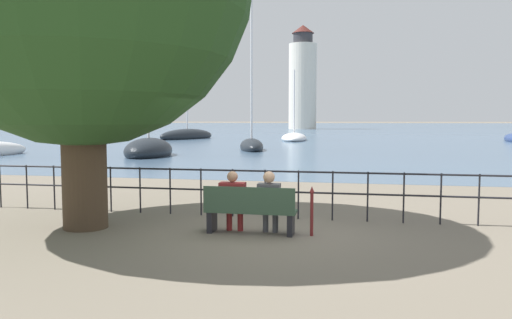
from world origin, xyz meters
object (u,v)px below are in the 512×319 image
at_px(park_bench, 250,211).
at_px(seated_person_right, 269,199).
at_px(harbor_lighthouse, 303,81).
at_px(seated_person_left, 233,198).
at_px(sailboat_0, 252,145).
at_px(sailboat_2, 294,138).
at_px(sailboat_3, 187,136).
at_px(sailboat_4, 149,150).
at_px(closed_umbrella, 312,208).

distance_m(park_bench, seated_person_right, 0.42).
distance_m(park_bench, harbor_lighthouse, 104.72).
xyz_separation_m(seated_person_left, sailboat_0, (-4.87, 25.24, -0.31)).
relative_size(park_bench, sailboat_2, 0.19).
height_order(sailboat_2, sailboat_3, sailboat_3).
bearing_deg(sailboat_3, seated_person_left, -51.14).
xyz_separation_m(seated_person_left, harbor_lighthouse, (-9.38, 103.68, 10.12)).
bearing_deg(seated_person_right, park_bench, -167.36).
relative_size(sailboat_0, harbor_lighthouse, 0.48).
xyz_separation_m(park_bench, seated_person_right, (0.35, 0.08, 0.23)).
bearing_deg(sailboat_3, seated_person_right, -50.33).
distance_m(park_bench, sailboat_4, 20.90).
bearing_deg(sailboat_3, closed_umbrella, -49.43).
relative_size(sailboat_3, harbor_lighthouse, 0.43).
xyz_separation_m(sailboat_0, sailboat_3, (-10.99, 18.09, 0.01)).
distance_m(seated_person_right, sailboat_2, 42.36).
bearing_deg(park_bench, closed_umbrella, 3.52).
bearing_deg(sailboat_0, harbor_lighthouse, 78.33).
bearing_deg(sailboat_0, seated_person_right, -92.54).
relative_size(seated_person_left, sailboat_0, 0.11).
relative_size(closed_umbrella, harbor_lighthouse, 0.04).
bearing_deg(seated_person_right, sailboat_4, 119.31).
bearing_deg(closed_umbrella, seated_person_right, 179.44).
distance_m(closed_umbrella, sailboat_4, 21.41).
distance_m(seated_person_right, closed_umbrella, 0.80).
distance_m(park_bench, sailboat_0, 25.85).
xyz_separation_m(park_bench, seated_person_left, (-0.35, 0.08, 0.22)).
distance_m(seated_person_left, sailboat_0, 25.71).
bearing_deg(sailboat_3, park_bench, -50.77).
distance_m(closed_umbrella, harbor_lighthouse, 104.75).
height_order(seated_person_left, sailboat_4, sailboat_4).
bearing_deg(park_bench, seated_person_left, 167.59).
relative_size(sailboat_2, harbor_lighthouse, 0.39).
bearing_deg(sailboat_0, park_bench, -93.33).
height_order(park_bench, sailboat_0, sailboat_0).
relative_size(seated_person_left, sailboat_3, 0.12).
xyz_separation_m(closed_umbrella, sailboat_3, (-17.34, 43.34, -0.17)).
relative_size(seated_person_left, closed_umbrella, 1.27).
bearing_deg(sailboat_4, seated_person_right, -69.51).
bearing_deg(sailboat_0, closed_umbrella, -90.84).
height_order(park_bench, harbor_lighthouse, harbor_lighthouse).
bearing_deg(sailboat_0, sailboat_2, 71.72).
xyz_separation_m(seated_person_right, sailboat_0, (-5.56, 25.24, -0.32)).
distance_m(sailboat_2, sailboat_4, 24.47).
bearing_deg(sailboat_4, seated_person_left, -71.20).
distance_m(park_bench, closed_umbrella, 1.14).
xyz_separation_m(sailboat_3, harbor_lighthouse, (6.48, 60.34, 10.42)).
height_order(park_bench, sailboat_3, sailboat_3).
xyz_separation_m(seated_person_right, harbor_lighthouse, (-10.07, 103.67, 10.11)).
relative_size(seated_person_left, seated_person_right, 0.99).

